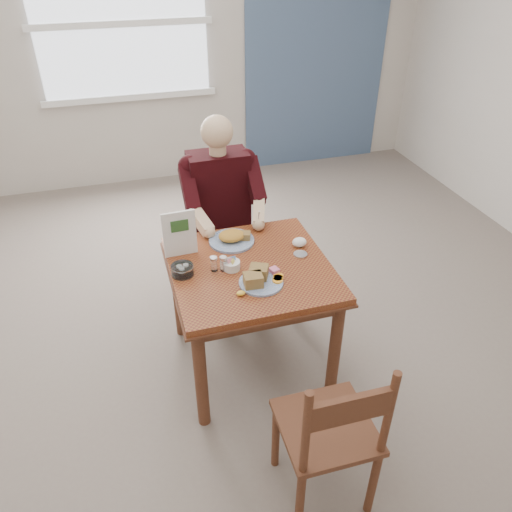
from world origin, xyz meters
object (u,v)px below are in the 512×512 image
object	(u,v)px
chair_near	(330,433)
diner	(222,201)
near_plate	(259,278)
table	(250,281)
chair_far	(221,236)
far_plate	(233,238)

from	to	relation	value
chair_near	diner	size ratio (longest dim) A/B	0.69
near_plate	diner	bearing A→B (deg)	90.11
diner	chair_near	bearing A→B (deg)	-87.01
table	near_plate	xyz separation A→B (m)	(0.00, -0.17, 0.14)
chair_far	near_plate	size ratio (longest dim) A/B	3.31
chair_far	chair_near	distance (m)	1.79
diner	table	bearing A→B (deg)	-90.00
near_plate	far_plate	world-z (taller)	near_plate
table	far_plate	distance (m)	0.31
chair_near	near_plate	distance (m)	0.88
chair_near	near_plate	xyz separation A→B (m)	(-0.09, 0.82, 0.30)
table	chair_far	distance (m)	0.81
diner	far_plate	size ratio (longest dim) A/B	3.90
chair_far	diner	distance (m)	0.34
table	far_plate	size ratio (longest dim) A/B	2.59
chair_far	far_plate	world-z (taller)	chair_far
table	chair_near	size ratio (longest dim) A/B	0.97
chair_near	near_plate	size ratio (longest dim) A/B	3.31
chair_far	far_plate	bearing A→B (deg)	-93.64
chair_far	far_plate	size ratio (longest dim) A/B	2.67
chair_far	chair_near	world-z (taller)	same
chair_near	diner	bearing A→B (deg)	92.99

